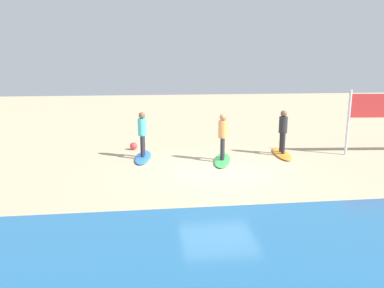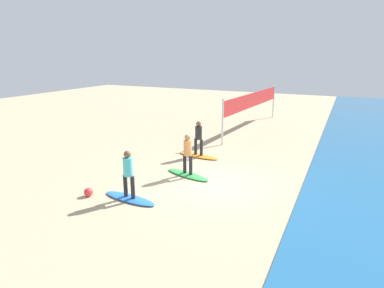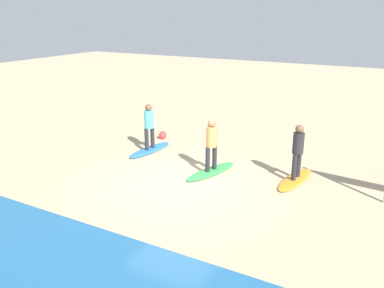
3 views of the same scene
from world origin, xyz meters
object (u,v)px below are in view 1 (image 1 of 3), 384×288
surfboard_blue (143,157)px  beach_ball (134,146)px  surfboard_green (222,160)px  surfer_blue (142,131)px  surfer_green (223,133)px  surfboard_orange (282,154)px  surfer_orange (283,128)px

surfboard_blue → beach_ball: beach_ball is taller
surfboard_green → surfer_blue: 3.12m
surfer_green → beach_ball: 4.03m
surfboard_orange → surfer_orange: size_ratio=1.28×
surfer_green → surfboard_blue: surfer_green is taller
surfer_green → surfboard_blue: (2.85, -0.78, -0.99)m
surfer_orange → surfboard_blue: bearing=-1.4°
surfboard_green → beach_ball: beach_ball is taller
surfboard_green → beach_ball: bearing=-109.4°
surfer_orange → surfer_blue: bearing=-1.4°
surfboard_green → surfer_green: (0.00, -0.00, 0.99)m
surfboard_blue → surfboard_green: bearing=80.1°
surfer_orange → surfboard_green: (2.48, 0.65, -0.99)m
surfer_orange → surfer_green: size_ratio=1.00×
surfer_orange → beach_ball: size_ratio=5.37×
surfer_blue → surfer_green: bearing=164.6°
surfer_orange → surfboard_orange: bearing=-90.0°
beach_ball → surfboard_orange: bearing=164.5°
surfboard_blue → beach_ball: size_ratio=6.88×
surfboard_blue → beach_ball: bearing=-159.3°
surfboard_blue → beach_ball: (0.39, -1.45, 0.11)m
surfboard_orange → surfboard_green: bearing=-68.2°
surfer_orange → surfboard_green: size_ratio=0.78×
surfboard_orange → surfer_orange: (0.00, 0.00, 0.99)m
surfboard_orange → surfboard_green: 2.56m
surfboard_orange → surfer_blue: surfer_blue is taller
surfer_orange → surfer_green: bearing=14.8°
surfer_orange → surfboard_green: surfer_orange is taller
surfer_orange → surfboard_blue: surfer_orange is taller
surfer_orange → surfboard_blue: size_ratio=0.78×
beach_ball → surfer_green: bearing=145.4°
surfboard_orange → surfer_green: surfer_green is taller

